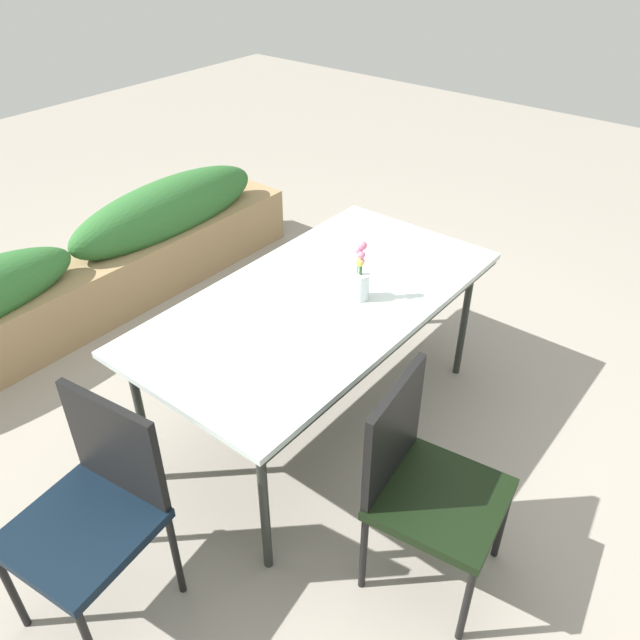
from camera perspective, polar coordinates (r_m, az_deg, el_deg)
The scene contains 6 objects.
ground_plane at distance 3.27m, azimuth -1.50°, elevation -9.57°, with size 12.00×12.00×0.00m, color gray.
dining_table at distance 2.85m, azimuth 0.00°, elevation 1.34°, with size 1.76×0.91×0.75m.
chair_near_left at distance 2.40m, azimuth 9.27°, elevation -13.91°, with size 0.50×0.50×0.88m.
chair_end_left at distance 2.40m, azimuth -19.70°, elevation -15.40°, with size 0.50×0.50×0.89m.
flower_vase at distance 2.78m, azimuth 3.69°, elevation 3.70°, with size 0.08×0.08×0.29m.
planter_box at distance 4.09m, azimuth -21.03°, elevation 3.71°, with size 3.30×0.41×0.70m.
Camera 1 is at (-1.76, -1.52, 2.29)m, focal length 35.40 mm.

